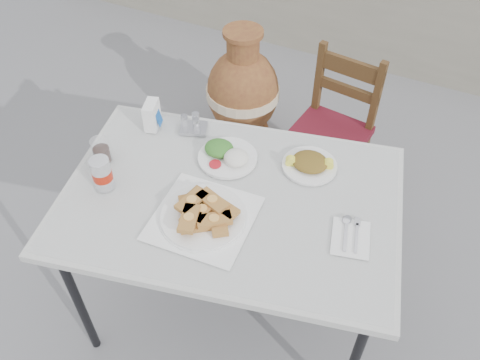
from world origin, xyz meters
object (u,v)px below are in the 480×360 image
at_px(pide_plate, 203,212).
at_px(salad_rice_plate, 227,155).
at_px(cola_glass, 101,152).
at_px(napkin_holder, 152,115).
at_px(cafe_table, 230,206).
at_px(salad_chopped_plate, 310,163).
at_px(terracotta_urn, 243,93).
at_px(chair, 331,130).
at_px(soda_can, 102,174).
at_px(condiment_caddy, 193,125).

relative_size(pide_plate, salad_rice_plate, 1.55).
relative_size(cola_glass, napkin_holder, 0.87).
relative_size(cafe_table, salad_rice_plate, 5.90).
bearing_deg(salad_chopped_plate, terracotta_urn, 129.64).
distance_m(cola_glass, napkin_holder, 0.28).
bearing_deg(salad_rice_plate, chair, 72.44).
relative_size(cafe_table, soda_can, 10.50).
xyz_separation_m(pide_plate, cola_glass, (-0.51, 0.09, 0.01)).
relative_size(salad_chopped_plate, terracotta_urn, 0.29).
height_order(salad_chopped_plate, cola_glass, cola_glass).
relative_size(condiment_caddy, terracotta_urn, 0.18).
bearing_deg(salad_chopped_plate, napkin_holder, -175.31).
bearing_deg(soda_can, pide_plate, 3.30).
relative_size(salad_rice_plate, terracotta_urn, 0.31).
xyz_separation_m(pide_plate, terracotta_urn, (-0.45, 1.27, -0.45)).
relative_size(salad_rice_plate, soda_can, 1.78).
distance_m(condiment_caddy, chair, 0.87).
xyz_separation_m(cola_glass, chair, (0.69, 0.98, -0.38)).
height_order(soda_can, terracotta_urn, soda_can).
bearing_deg(salad_chopped_plate, cola_glass, -156.75).
height_order(napkin_holder, terracotta_urn, napkin_holder).
xyz_separation_m(pide_plate, chair, (0.17, 1.07, -0.37)).
distance_m(pide_plate, terracotta_urn, 1.42).
bearing_deg(cafe_table, napkin_holder, 155.20).
bearing_deg(salad_chopped_plate, pide_plate, -121.01).
relative_size(cola_glass, condiment_caddy, 0.76).
xyz_separation_m(salad_chopped_plate, soda_can, (-0.67, -0.45, 0.05)).
xyz_separation_m(salad_rice_plate, terracotta_urn, (-0.38, 0.95, -0.44)).
distance_m(cafe_table, napkin_holder, 0.55).
relative_size(pide_plate, napkin_holder, 3.14).
bearing_deg(condiment_caddy, terracotta_urn, 101.26).
bearing_deg(cafe_table, pide_plate, -105.65).
bearing_deg(chair, soda_can, -110.91).
relative_size(soda_can, chair, 0.16).
xyz_separation_m(cola_glass, terracotta_urn, (0.07, 1.18, -0.47)).
distance_m(pide_plate, cola_glass, 0.52).
height_order(salad_rice_plate, condiment_caddy, condiment_caddy).
xyz_separation_m(cafe_table, napkin_holder, (-0.49, 0.23, 0.12)).
distance_m(cafe_table, terracotta_urn, 1.28).
height_order(salad_rice_plate, chair, chair).
height_order(cola_glass, terracotta_urn, cola_glass).
bearing_deg(cola_glass, salad_rice_plate, 26.91).
relative_size(pide_plate, terracotta_urn, 0.49).
bearing_deg(napkin_holder, cafe_table, -42.08).
distance_m(salad_chopped_plate, soda_can, 0.81).
xyz_separation_m(cafe_table, salad_rice_plate, (-0.10, 0.18, 0.08)).
height_order(salad_rice_plate, napkin_holder, napkin_holder).
height_order(salad_chopped_plate, chair, chair).
bearing_deg(pide_plate, salad_rice_plate, 101.57).
bearing_deg(napkin_holder, chair, 31.44).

